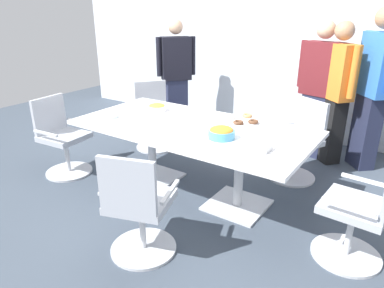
% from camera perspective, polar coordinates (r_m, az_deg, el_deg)
% --- Properties ---
extents(ground_plane, '(10.00, 10.00, 0.01)m').
position_cam_1_polar(ground_plane, '(3.86, 0.00, -7.68)').
color(ground_plane, '#3D4754').
extents(back_wall, '(8.00, 0.10, 2.80)m').
position_cam_1_polar(back_wall, '(5.55, 14.62, 15.89)').
color(back_wall, silver).
rests_on(back_wall, ground).
extents(conference_table, '(2.40, 1.20, 0.75)m').
position_cam_1_polar(conference_table, '(3.60, 0.00, 1.11)').
color(conference_table, white).
rests_on(conference_table, ground).
extents(office_chair_0, '(0.68, 0.68, 0.91)m').
position_cam_1_polar(office_chair_0, '(2.79, -8.69, -10.61)').
color(office_chair_0, silver).
rests_on(office_chair_0, ground).
extents(office_chair_1, '(0.57, 0.57, 0.91)m').
position_cam_1_polar(office_chair_1, '(3.00, 25.75, -10.32)').
color(office_chair_1, silver).
rests_on(office_chair_1, ground).
extents(office_chair_2, '(0.73, 0.73, 0.91)m').
position_cam_1_polar(office_chair_2, '(4.19, 16.84, -0.07)').
color(office_chair_2, silver).
rests_on(office_chair_2, ground).
extents(office_chair_3, '(0.76, 0.76, 0.91)m').
position_cam_1_polar(office_chair_3, '(4.95, -6.22, 4.05)').
color(office_chair_3, silver).
rests_on(office_chair_3, ground).
extents(office_chair_4, '(0.58, 0.58, 0.91)m').
position_cam_1_polar(office_chair_4, '(4.40, -20.37, 0.56)').
color(office_chair_4, silver).
rests_on(office_chair_4, ground).
extents(person_standing_0, '(0.46, 0.52, 1.70)m').
position_cam_1_polar(person_standing_0, '(5.56, -2.56, 11.18)').
color(person_standing_0, '#232842').
rests_on(person_standing_0, ground).
extents(person_standing_1, '(0.61, 0.31, 1.73)m').
position_cam_1_polar(person_standing_1, '(4.78, 19.83, 8.45)').
color(person_standing_1, '#232842').
rests_on(person_standing_1, ground).
extents(person_standing_2, '(0.51, 0.46, 1.73)m').
position_cam_1_polar(person_standing_2, '(4.66, 22.25, 7.79)').
color(person_standing_2, black).
rests_on(person_standing_2, ground).
extents(person_standing_3, '(0.47, 0.51, 1.89)m').
position_cam_1_polar(person_standing_3, '(4.63, 27.38, 8.14)').
color(person_standing_3, '#232842').
rests_on(person_standing_3, ground).
extents(snack_bowl_chips_yellow, '(0.21, 0.21, 0.09)m').
position_cam_1_polar(snack_bowl_chips_yellow, '(4.07, -5.73, 5.93)').
color(snack_bowl_chips_yellow, white).
rests_on(snack_bowl_chips_yellow, conference_table).
extents(snack_bowl_chips_orange, '(0.25, 0.25, 0.11)m').
position_cam_1_polar(snack_bowl_chips_orange, '(3.21, 4.80, 1.88)').
color(snack_bowl_chips_orange, '#4C9EC6').
rests_on(snack_bowl_chips_orange, conference_table).
extents(donut_platter, '(0.38, 0.38, 0.04)m').
position_cam_1_polar(donut_platter, '(3.73, 8.19, 3.90)').
color(donut_platter, white).
rests_on(donut_platter, conference_table).
extents(plate_stack, '(0.21, 0.21, 0.04)m').
position_cam_1_polar(plate_stack, '(3.92, -13.38, 4.45)').
color(plate_stack, white).
rests_on(plate_stack, conference_table).
extents(napkin_pile, '(0.15, 0.15, 0.06)m').
position_cam_1_polar(napkin_pile, '(3.00, 11.13, -0.48)').
color(napkin_pile, white).
rests_on(napkin_pile, conference_table).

